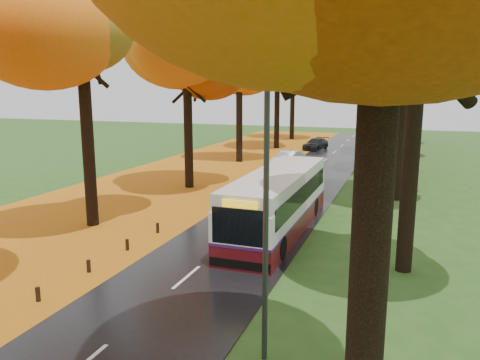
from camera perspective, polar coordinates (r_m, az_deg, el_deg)
The scene contains 13 objects.
road at distance 29.33m, azimuth 4.75°, elevation -2.38°, with size 6.50×90.00×0.04m, color black.
centre_line at distance 29.33m, azimuth 4.75°, elevation -2.33°, with size 0.12×90.00×0.01m, color silver.
leaf_verge at distance 32.76m, azimuth -10.63°, elevation -1.11°, with size 12.00×90.00×0.02m, color #883A0C.
leaf_drift at distance 30.23m, azimuth -0.84°, elevation -1.88°, with size 0.90×90.00×0.01m, color orange.
trees_left at distance 33.09m, azimuth -6.55°, elevation 15.73°, with size 9.20×74.00×13.88m.
trees_right at distance 29.60m, azimuth 20.23°, elevation 15.97°, with size 9.30×74.20×13.96m.
streetlamp_near at distance 11.30m, azimuth 1.99°, elevation 0.06°, with size 2.45×0.18×8.00m.
streetlamp_mid at distance 32.81m, azimuth 13.92°, elevation 7.08°, with size 2.45×0.18×8.00m.
streetlamp_far at distance 54.71m, azimuth 16.39°, elevation 8.49°, with size 2.45×0.18×8.00m.
bus at distance 22.56m, azimuth 4.68°, elevation -2.49°, with size 2.56×11.06×2.91m.
car_white at distance 35.53m, azimuth 3.94°, elevation 1.17°, with size 1.58×3.93×1.34m, color silver.
car_silver at distance 40.84m, azimuth 5.84°, elevation 2.52°, with size 1.52×4.35×1.43m, color #ADAFB5.
car_dark at distance 53.38m, azimuth 9.21°, elevation 4.37°, with size 1.74×4.29×1.24m, color black.
Camera 1 is at (7.32, -2.56, 6.90)m, focal length 35.00 mm.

